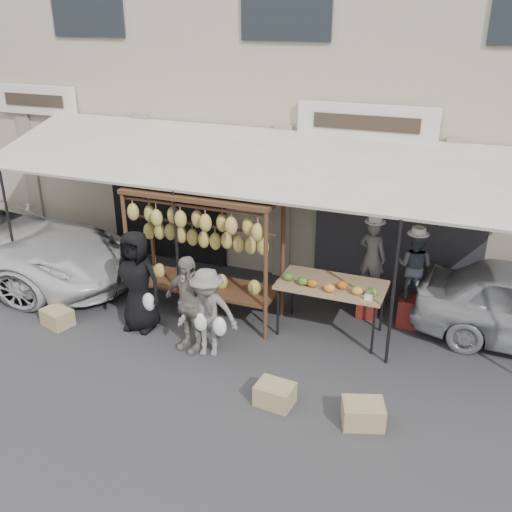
{
  "coord_description": "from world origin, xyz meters",
  "views": [
    {
      "loc": [
        3.35,
        -6.32,
        4.92
      ],
      "look_at": [
        0.29,
        1.4,
        1.3
      ],
      "focal_mm": 40.0,
      "sensor_mm": 36.0,
      "label": 1
    }
  ],
  "objects_px": {
    "vendor_left": "(372,256)",
    "crate_near_a": "(275,394)",
    "produce_table": "(331,286)",
    "crate_near_b": "(363,414)",
    "customer_left": "(137,281)",
    "crate_far": "(57,317)",
    "customer_mid": "(189,304)",
    "customer_right": "(207,313)",
    "vendor_right": "(414,266)",
    "banana_rack": "(202,231)"
  },
  "relations": [
    {
      "from": "vendor_left",
      "to": "crate_near_a",
      "type": "height_order",
      "value": "vendor_left"
    },
    {
      "from": "produce_table",
      "to": "crate_near_b",
      "type": "distance_m",
      "value": 2.32
    },
    {
      "from": "customer_left",
      "to": "crate_far",
      "type": "bearing_deg",
      "value": -163.32
    },
    {
      "from": "vendor_left",
      "to": "produce_table",
      "type": "bearing_deg",
      "value": 77.71
    },
    {
      "from": "crate_far",
      "to": "produce_table",
      "type": "bearing_deg",
      "value": 17.98
    },
    {
      "from": "customer_left",
      "to": "customer_mid",
      "type": "xyz_separation_m",
      "value": [
        1.07,
        -0.26,
        -0.07
      ]
    },
    {
      "from": "crate_near_a",
      "to": "produce_table",
      "type": "bearing_deg",
      "value": 84.21
    },
    {
      "from": "produce_table",
      "to": "customer_right",
      "type": "relative_size",
      "value": 1.19
    },
    {
      "from": "vendor_right",
      "to": "crate_near_a",
      "type": "distance_m",
      "value": 3.26
    },
    {
      "from": "customer_mid",
      "to": "crate_near_b",
      "type": "distance_m",
      "value": 3.05
    },
    {
      "from": "vendor_right",
      "to": "customer_mid",
      "type": "height_order",
      "value": "vendor_right"
    },
    {
      "from": "vendor_left",
      "to": "vendor_right",
      "type": "distance_m",
      "value": 0.7
    },
    {
      "from": "vendor_left",
      "to": "customer_right",
      "type": "height_order",
      "value": "vendor_left"
    },
    {
      "from": "vendor_right",
      "to": "customer_right",
      "type": "relative_size",
      "value": 0.83
    },
    {
      "from": "vendor_right",
      "to": "crate_far",
      "type": "distance_m",
      "value": 5.98
    },
    {
      "from": "vendor_right",
      "to": "crate_far",
      "type": "relative_size",
      "value": 2.46
    },
    {
      "from": "customer_right",
      "to": "crate_far",
      "type": "height_order",
      "value": "customer_right"
    },
    {
      "from": "vendor_right",
      "to": "crate_far",
      "type": "height_order",
      "value": "vendor_right"
    },
    {
      "from": "crate_far",
      "to": "banana_rack",
      "type": "bearing_deg",
      "value": 29.58
    },
    {
      "from": "customer_mid",
      "to": "crate_near_a",
      "type": "bearing_deg",
      "value": -9.51
    },
    {
      "from": "customer_mid",
      "to": "crate_near_b",
      "type": "bearing_deg",
      "value": 0.82
    },
    {
      "from": "crate_far",
      "to": "customer_left",
      "type": "bearing_deg",
      "value": 18.43
    },
    {
      "from": "produce_table",
      "to": "vendor_left",
      "type": "xyz_separation_m",
      "value": [
        0.47,
        0.84,
        0.25
      ]
    },
    {
      "from": "vendor_left",
      "to": "customer_mid",
      "type": "relative_size",
      "value": 0.82
    },
    {
      "from": "customer_left",
      "to": "crate_far",
      "type": "height_order",
      "value": "customer_left"
    },
    {
      "from": "banana_rack",
      "to": "vendor_right",
      "type": "relative_size",
      "value": 2.19
    },
    {
      "from": "customer_mid",
      "to": "banana_rack",
      "type": "bearing_deg",
      "value": 119.87
    },
    {
      "from": "customer_mid",
      "to": "customer_right",
      "type": "relative_size",
      "value": 1.1
    },
    {
      "from": "customer_mid",
      "to": "produce_table",
      "type": "bearing_deg",
      "value": 48.23
    },
    {
      "from": "customer_mid",
      "to": "customer_right",
      "type": "bearing_deg",
      "value": 11.36
    },
    {
      "from": "produce_table",
      "to": "customer_left",
      "type": "xyz_separation_m",
      "value": [
        -2.97,
        -0.95,
        -0.02
      ]
    },
    {
      "from": "produce_table",
      "to": "vendor_left",
      "type": "distance_m",
      "value": 0.99
    },
    {
      "from": "banana_rack",
      "to": "customer_right",
      "type": "relative_size",
      "value": 1.82
    },
    {
      "from": "vendor_right",
      "to": "customer_mid",
      "type": "bearing_deg",
      "value": 45.71
    },
    {
      "from": "banana_rack",
      "to": "vendor_left",
      "type": "height_order",
      "value": "banana_rack"
    },
    {
      "from": "customer_left",
      "to": "customer_mid",
      "type": "bearing_deg",
      "value": -15.41
    },
    {
      "from": "customer_right",
      "to": "banana_rack",
      "type": "bearing_deg",
      "value": 104.44
    },
    {
      "from": "vendor_right",
      "to": "crate_near_a",
      "type": "bearing_deg",
      "value": 76.52
    },
    {
      "from": "vendor_right",
      "to": "customer_mid",
      "type": "distance_m",
      "value": 3.68
    },
    {
      "from": "customer_mid",
      "to": "crate_near_b",
      "type": "height_order",
      "value": "customer_mid"
    },
    {
      "from": "customer_left",
      "to": "vendor_left",
      "type": "bearing_deg",
      "value": 25.75
    },
    {
      "from": "customer_left",
      "to": "crate_near_b",
      "type": "bearing_deg",
      "value": -16.32
    },
    {
      "from": "customer_left",
      "to": "crate_near_b",
      "type": "xyz_separation_m",
      "value": [
        3.95,
        -1.03,
        -0.7
      ]
    },
    {
      "from": "vendor_left",
      "to": "customer_left",
      "type": "height_order",
      "value": "vendor_left"
    },
    {
      "from": "customer_right",
      "to": "crate_near_b",
      "type": "height_order",
      "value": "customer_right"
    },
    {
      "from": "produce_table",
      "to": "banana_rack",
      "type": "bearing_deg",
      "value": -175.32
    },
    {
      "from": "banana_rack",
      "to": "customer_mid",
      "type": "height_order",
      "value": "banana_rack"
    },
    {
      "from": "crate_near_a",
      "to": "crate_far",
      "type": "height_order",
      "value": "crate_near_a"
    },
    {
      "from": "banana_rack",
      "to": "crate_near_b",
      "type": "bearing_deg",
      "value": -29.82
    },
    {
      "from": "customer_left",
      "to": "customer_right",
      "type": "bearing_deg",
      "value": -13.27
    }
  ]
}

